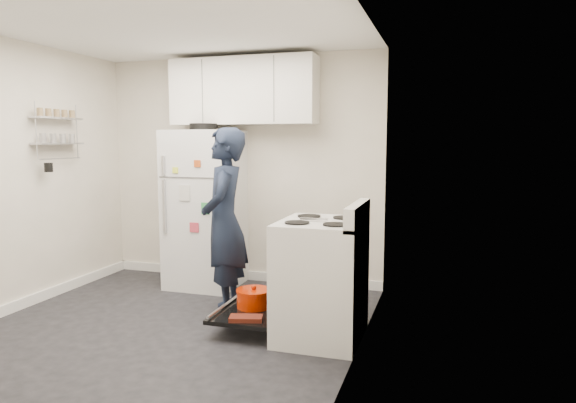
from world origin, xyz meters
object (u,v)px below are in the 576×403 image
(open_oven_door, at_px, (253,305))
(person, at_px, (224,222))
(refrigerator, at_px, (205,208))
(electric_range, at_px, (320,280))

(open_oven_door, xyz_separation_m, person, (-0.37, 0.27, 0.66))
(open_oven_door, relative_size, refrigerator, 0.40)
(open_oven_door, distance_m, person, 0.80)
(electric_range, xyz_separation_m, refrigerator, (-1.55, 1.10, 0.38))
(electric_range, relative_size, open_oven_door, 1.57)
(electric_range, distance_m, open_oven_door, 0.65)
(refrigerator, distance_m, person, 0.99)
(electric_range, distance_m, person, 1.08)
(refrigerator, bearing_deg, open_oven_door, -48.04)
(electric_range, height_order, open_oven_door, electric_range)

